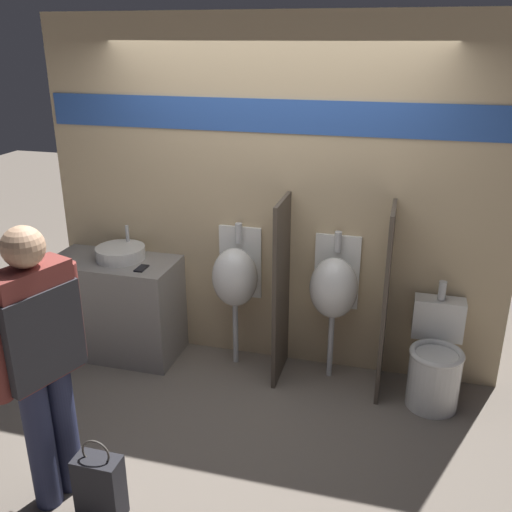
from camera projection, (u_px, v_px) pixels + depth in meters
ground_plane at (250, 393)px, 4.32m from camera, size 16.00×16.00×0.00m
display_wall at (271, 199)px, 4.37m from camera, size 3.62×0.07×2.70m
sink_counter at (117, 307)px, 4.75m from camera, size 1.03×0.53×0.84m
sink_basin at (121, 253)px, 4.62m from camera, size 0.40×0.40×0.24m
cell_phone at (142, 268)px, 4.43m from camera, size 0.07×0.14×0.01m
divider_near_counter at (281, 291)px, 4.33m from camera, size 0.03×0.47×1.44m
divider_mid at (385, 303)px, 4.14m from camera, size 0.03×0.47×1.44m
urinal_near_counter at (235, 277)px, 4.48m from camera, size 0.36×0.33×1.17m
urinal_far at (334, 287)px, 4.29m from camera, size 0.36×0.33×1.17m
toilet at (435, 364)px, 4.13m from camera, size 0.38×0.55×0.88m
person_in_vest at (39, 351)px, 3.03m from camera, size 0.34×0.56×1.66m
shopping_bag at (100, 487)px, 3.15m from camera, size 0.26×0.14×0.51m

